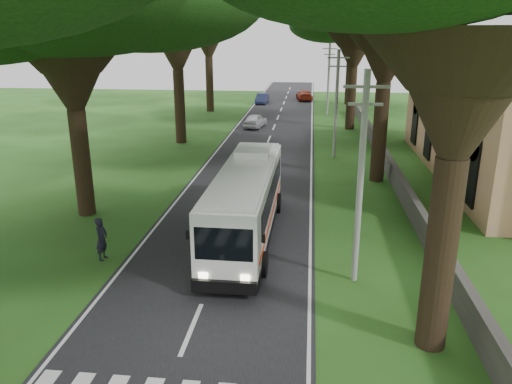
{
  "coord_description": "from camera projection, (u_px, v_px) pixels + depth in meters",
  "views": [
    {
      "loc": [
        3.6,
        -11.72,
        9.21
      ],
      "look_at": [
        1.24,
        9.88,
        2.2
      ],
      "focal_mm": 35.0,
      "sensor_mm": 36.0,
      "label": 1
    }
  ],
  "objects": [
    {
      "name": "pole_far",
      "position": [
        328.0,
        78.0,
        55.96
      ],
      "size": [
        1.6,
        0.24,
        8.0
      ],
      "color": "gray",
      "rests_on": "ground"
    },
    {
      "name": "pedestrian",
      "position": [
        102.0,
        239.0,
        20.88
      ],
      "size": [
        0.5,
        0.71,
        1.87
      ],
      "primitive_type": "imported",
      "rotation": [
        0.0,
        0.0,
        1.5
      ],
      "color": "black",
      "rests_on": "ground"
    },
    {
      "name": "distant_car_b",
      "position": [
        262.0,
        98.0,
        66.7
      ],
      "size": [
        1.61,
        4.0,
        1.29
      ],
      "primitive_type": "imported",
      "rotation": [
        0.0,
        0.0,
        -0.06
      ],
      "color": "navy",
      "rests_on": "road"
    },
    {
      "name": "coach_bus",
      "position": [
        246.0,
        201.0,
        22.89
      ],
      "size": [
        2.79,
        11.43,
        3.36
      ],
      "rotation": [
        0.0,
        0.0,
        -0.01
      ],
      "color": "white",
      "rests_on": "ground"
    },
    {
      "name": "distant_car_a",
      "position": [
        255.0,
        121.0,
        49.86
      ],
      "size": [
        2.28,
        4.22,
        1.36
      ],
      "primitive_type": "imported",
      "rotation": [
        0.0,
        0.0,
        2.97
      ],
      "color": "#BAB9BF",
      "rests_on": "road"
    },
    {
      "name": "pole_mid",
      "position": [
        336.0,
        102.0,
        37.04
      ],
      "size": [
        1.6,
        0.24,
        8.0
      ],
      "color": "gray",
      "rests_on": "ground"
    },
    {
      "name": "property_wall",
      "position": [
        384.0,
        157.0,
        35.88
      ],
      "size": [
        0.35,
        50.0,
        1.2
      ],
      "primitive_type": "cube",
      "color": "#383533",
      "rests_on": "ground"
    },
    {
      "name": "tree_r_midb",
      "position": [
        357.0,
        0.0,
        45.8
      ],
      "size": [
        12.63,
        12.63,
        14.86
      ],
      "color": "black",
      "rests_on": "ground"
    },
    {
      "name": "distant_car_c",
      "position": [
        304.0,
        95.0,
        69.77
      ],
      "size": [
        2.58,
        5.13,
        1.43
      ],
      "primitive_type": "imported",
      "rotation": [
        0.0,
        0.0,
        3.26
      ],
      "color": "maroon",
      "rests_on": "road"
    },
    {
      "name": "ground",
      "position": [
        176.0,
        368.0,
        14.29
      ],
      "size": [
        140.0,
        140.0,
        0.0
      ],
      "primitive_type": "plane",
      "color": "#254A15",
      "rests_on": "ground"
    },
    {
      "name": "pole_near",
      "position": [
        361.0,
        177.0,
        18.12
      ],
      "size": [
        1.6,
        0.24,
        8.0
      ],
      "color": "gray",
      "rests_on": "ground"
    },
    {
      "name": "road",
      "position": [
        261.0,
        158.0,
        37.94
      ],
      "size": [
        8.0,
        120.0,
        0.04
      ],
      "primitive_type": "cube",
      "color": "black",
      "rests_on": "ground"
    },
    {
      "name": "tree_r_far",
      "position": [
        352.0,
        17.0,
        63.02
      ],
      "size": [
        14.44,
        14.44,
        14.16
      ],
      "color": "black",
      "rests_on": "ground"
    }
  ]
}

